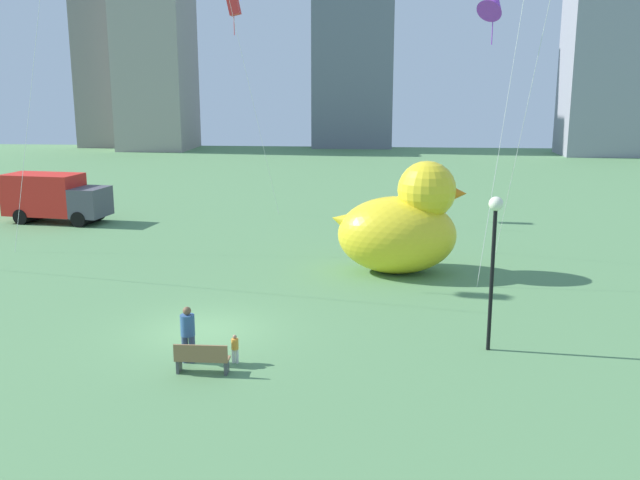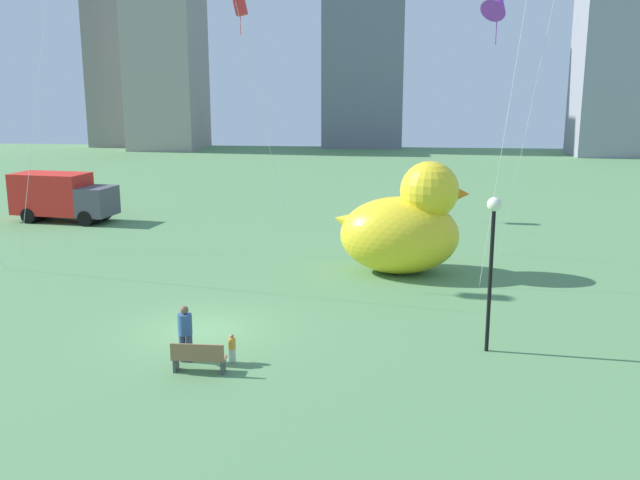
{
  "view_description": "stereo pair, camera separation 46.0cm",
  "coord_description": "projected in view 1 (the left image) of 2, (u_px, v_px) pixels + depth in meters",
  "views": [
    {
      "loc": [
        5.72,
        -21.65,
        8.01
      ],
      "look_at": [
        3.64,
        2.34,
        2.64
      ],
      "focal_mm": 39.46,
      "sensor_mm": 36.0,
      "label": 1
    },
    {
      "loc": [
        6.18,
        -21.61,
        8.01
      ],
      "look_at": [
        3.64,
        2.34,
        2.64
      ],
      "focal_mm": 39.46,
      "sensor_mm": 36.0,
      "label": 2
    }
  ],
  "objects": [
    {
      "name": "kite_red",
      "position": [
        234.0,
        7.0,
        41.48
      ],
      "size": [
        2.93,
        2.84,
        13.14
      ],
      "color": "silver",
      "rests_on": "ground"
    },
    {
      "name": "park_bench",
      "position": [
        202.0,
        358.0,
        19.76
      ],
      "size": [
        1.53,
        0.47,
        0.9
      ],
      "color": "olive",
      "rests_on": "ground"
    },
    {
      "name": "ground_plane",
      "position": [
        205.0,
        331.0,
        23.28
      ],
      "size": [
        140.0,
        140.0,
        0.0
      ],
      "primitive_type": "plane",
      "color": "#588954"
    },
    {
      "name": "city_skyline",
      "position": [
        246.0,
        22.0,
        87.44
      ],
      "size": [
        70.65,
        18.08,
        41.03
      ],
      "color": "gray",
      "rests_on": "ground"
    },
    {
      "name": "person_child",
      "position": [
        235.0,
        347.0,
        20.53
      ],
      "size": [
        0.21,
        0.21,
        0.86
      ],
      "color": "silver",
      "rests_on": "ground"
    },
    {
      "name": "giant_inflatable_duck",
      "position": [
        402.0,
        226.0,
        30.09
      ],
      "size": [
        5.86,
        3.76,
        4.85
      ],
      "color": "yellow",
      "rests_on": "ground"
    },
    {
      "name": "lamppost",
      "position": [
        494.0,
        239.0,
        20.89
      ],
      "size": [
        0.43,
        0.43,
        4.77
      ],
      "color": "black",
      "rests_on": "ground"
    },
    {
      "name": "person_adult",
      "position": [
        188.0,
        332.0,
        20.47
      ],
      "size": [
        0.42,
        0.42,
        1.71
      ],
      "color": "#38476B",
      "rests_on": "ground"
    },
    {
      "name": "box_truck",
      "position": [
        55.0,
        198.0,
        41.26
      ],
      "size": [
        6.25,
        3.06,
        2.85
      ],
      "color": "red",
      "rests_on": "ground"
    },
    {
      "name": "kite_purple",
      "position": [
        494.0,
        4.0,
        29.6
      ],
      "size": [
        2.99,
        3.13,
        12.11
      ],
      "color": "silver",
      "rests_on": "ground"
    }
  ]
}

